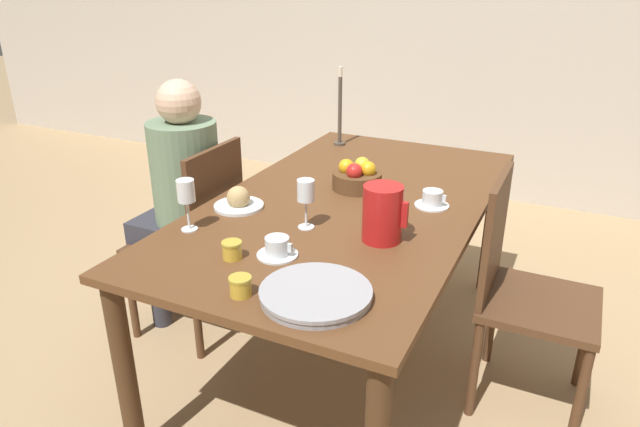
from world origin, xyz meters
TOP-DOWN VIEW (x-y plane):
  - ground_plane at (0.00, 0.00)m, footprint 20.00×20.00m
  - wall_back at (0.00, 2.28)m, footprint 10.00×0.06m
  - dining_table at (0.00, 0.00)m, footprint 1.02×1.83m
  - chair_person_side at (-0.69, -0.12)m, footprint 0.42×0.42m
  - chair_opposite at (0.69, 0.05)m, footprint 0.42×0.42m
  - person_seated at (-0.78, -0.08)m, footprint 0.39×0.41m
  - red_pitcher at (0.24, -0.29)m, footprint 0.16×0.14m
  - wine_glass_water at (-0.04, -0.31)m, footprint 0.06×0.06m
  - wine_glass_juice at (-0.41, -0.50)m, footprint 0.06×0.06m
  - teacup_near_person at (-0.02, -0.54)m, footprint 0.14×0.14m
  - teacup_across at (0.31, 0.08)m, footprint 0.14×0.14m
  - serving_tray at (0.20, -0.72)m, footprint 0.32×0.32m
  - bread_plate at (-0.36, -0.25)m, footprint 0.19×0.19m
  - jam_jar_amber at (-0.15, -0.62)m, footprint 0.07×0.07m
  - jam_jar_red at (0.00, -0.80)m, footprint 0.07×0.07m
  - fruit_bowl at (-0.02, 0.14)m, footprint 0.21×0.21m
  - candlestick_tall at (-0.35, 0.70)m, footprint 0.06×0.06m

SIDE VIEW (x-z plane):
  - ground_plane at x=0.00m, z-range 0.00..0.00m
  - chair_person_side at x=-0.69m, z-range 0.03..0.96m
  - chair_opposite at x=0.69m, z-range 0.03..0.96m
  - dining_table at x=0.00m, z-range 0.28..1.04m
  - person_seated at x=-0.78m, z-range 0.11..1.30m
  - serving_tray at x=0.20m, z-range 0.75..0.78m
  - teacup_near_person at x=-0.02m, z-range 0.75..0.81m
  - teacup_across at x=0.31m, z-range 0.75..0.81m
  - bread_plate at x=-0.36m, z-range 0.73..0.82m
  - jam_jar_amber at x=-0.15m, z-range 0.75..0.81m
  - jam_jar_red at x=0.00m, z-range 0.75..0.81m
  - fruit_bowl at x=-0.02m, z-range 0.74..0.87m
  - red_pitcher at x=0.24m, z-range 0.75..0.95m
  - wine_glass_water at x=-0.04m, z-range 0.79..0.98m
  - wine_glass_juice at x=-0.41m, z-range 0.79..0.98m
  - candlestick_tall at x=-0.35m, z-range 0.71..1.12m
  - wall_back at x=0.00m, z-range 0.00..2.60m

